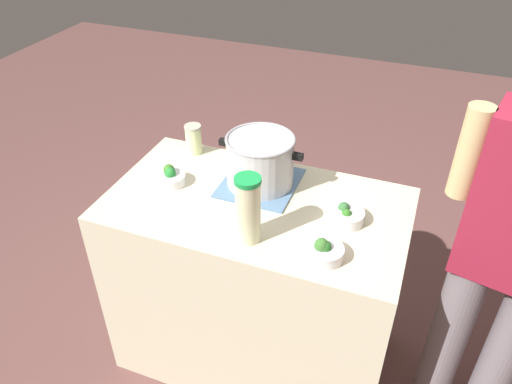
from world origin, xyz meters
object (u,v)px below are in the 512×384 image
object	(u,v)px
cooking_pot	(260,160)
broccoli_bowl_back	(346,215)
lemonade_pitcher	(248,209)
mason_jar	(194,139)
broccoli_bowl_front	(324,251)
person_cook	(510,259)
broccoli_bowl_center	(170,178)

from	to	relation	value
cooking_pot	broccoli_bowl_back	xyz separation A→B (m)	(0.37, -0.11, -0.09)
lemonade_pitcher	mason_jar	bearing A→B (deg)	133.94
lemonade_pitcher	mason_jar	size ratio (longest dim) A/B	1.92
cooking_pot	mason_jar	distance (m)	0.38
lemonade_pitcher	broccoli_bowl_front	xyz separation A→B (m)	(0.26, -0.00, -0.10)
mason_jar	broccoli_bowl_front	size ratio (longest dim) A/B	1.01
lemonade_pitcher	person_cook	distance (m)	0.87
person_cook	lemonade_pitcher	bearing A→B (deg)	-165.90
lemonade_pitcher	person_cook	xyz separation A→B (m)	(0.84, 0.21, -0.12)
broccoli_bowl_center	cooking_pot	bearing A→B (deg)	20.60
broccoli_bowl_front	broccoli_bowl_center	world-z (taller)	broccoli_bowl_front
broccoli_bowl_back	mason_jar	bearing A→B (deg)	161.86
lemonade_pitcher	mason_jar	xyz separation A→B (m)	(-0.43, 0.45, -0.06)
mason_jar	broccoli_bowl_back	xyz separation A→B (m)	(0.72, -0.24, -0.04)
cooking_pot	person_cook	size ratio (longest dim) A/B	0.21
broccoli_bowl_center	broccoli_bowl_back	world-z (taller)	broccoli_bowl_center
mason_jar	broccoli_bowl_front	xyz separation A→B (m)	(0.70, -0.45, -0.04)
broccoli_bowl_front	person_cook	distance (m)	0.61
lemonade_pitcher	person_cook	size ratio (longest dim) A/B	0.16
mason_jar	broccoli_bowl_center	world-z (taller)	mason_jar
cooking_pot	lemonade_pitcher	distance (m)	0.33
lemonade_pitcher	broccoli_bowl_back	bearing A→B (deg)	36.11
cooking_pot	broccoli_bowl_front	size ratio (longest dim) A/B	2.62
broccoli_bowl_back	broccoli_bowl_front	bearing A→B (deg)	-96.53
mason_jar	broccoli_bowl_back	world-z (taller)	mason_jar
cooking_pot	person_cook	world-z (taller)	person_cook
broccoli_bowl_front	broccoli_bowl_back	size ratio (longest dim) A/B	0.99
broccoli_bowl_center	broccoli_bowl_front	bearing A→B (deg)	-16.48
mason_jar	broccoli_bowl_center	xyz separation A→B (m)	(0.02, -0.25, -0.04)
lemonade_pitcher	broccoli_bowl_center	xyz separation A→B (m)	(-0.41, 0.20, -0.10)
mason_jar	person_cook	size ratio (longest dim) A/B	0.08
broccoli_bowl_front	broccoli_bowl_center	size ratio (longest dim) A/B	1.12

